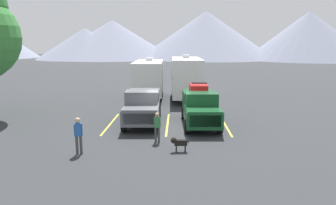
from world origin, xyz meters
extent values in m
plane|color=#2D3033|center=(0.00, 0.00, 0.00)|extent=(240.00, 240.00, 0.00)
cube|color=#595B60|center=(-1.58, 0.82, 0.91)|extent=(2.28, 5.39, 0.89)
cube|color=#595B60|center=(-1.51, -1.09, 1.40)|extent=(2.06, 1.56, 0.08)
cube|color=#595B60|center=(-1.56, 0.35, 1.77)|extent=(2.02, 1.45, 0.83)
cube|color=slate|center=(-1.54, -0.21, 1.81)|extent=(1.85, 0.30, 0.61)
cube|color=#595B60|center=(-1.63, 2.26, 1.64)|extent=(2.14, 2.52, 0.56)
cube|color=silver|center=(-1.48, -1.80, 0.96)|extent=(1.78, 0.12, 0.62)
cylinder|color=black|center=(-0.55, -0.95, 0.47)|extent=(0.31, 0.94, 0.93)
cylinder|color=black|center=(-2.48, -1.02, 0.47)|extent=(0.31, 0.94, 0.93)
cylinder|color=black|center=(-0.68, 2.67, 0.47)|extent=(0.31, 0.94, 0.93)
cylinder|color=black|center=(-2.60, 2.60, 0.47)|extent=(0.31, 0.94, 0.93)
cube|color=#144723|center=(2.04, 0.49, 0.88)|extent=(2.19, 5.31, 0.94)
cube|color=#144723|center=(2.11, -1.39, 1.39)|extent=(1.98, 1.54, 0.08)
cube|color=#144723|center=(2.06, 0.02, 1.75)|extent=(1.93, 1.43, 0.80)
cube|color=slate|center=(2.08, -0.52, 1.79)|extent=(1.77, 0.29, 0.59)
cube|color=#144723|center=(1.99, 1.91, 1.64)|extent=(2.05, 2.48, 0.58)
cube|color=silver|center=(2.13, -2.10, 0.93)|extent=(1.71, 0.12, 0.66)
cylinder|color=black|center=(3.03, -1.26, 0.41)|extent=(0.31, 0.83, 0.82)
cylinder|color=black|center=(1.18, -1.32, 0.41)|extent=(0.31, 0.83, 0.82)
cylinder|color=black|center=(2.90, 2.31, 0.41)|extent=(0.31, 0.83, 0.82)
cylinder|color=black|center=(1.06, 2.24, 0.41)|extent=(0.31, 0.83, 0.82)
cube|color=red|center=(1.99, 1.91, 2.16)|extent=(1.16, 1.58, 0.45)
cylinder|color=black|center=(2.46, 1.40, 2.15)|extent=(0.20, 0.45, 0.44)
cylinder|color=black|center=(1.56, 1.36, 2.15)|extent=(0.20, 0.45, 0.44)
cylinder|color=black|center=(2.42, 2.46, 2.15)|extent=(0.20, 0.45, 0.44)
cylinder|color=black|center=(1.52, 2.42, 2.15)|extent=(0.20, 0.45, 0.44)
cube|color=black|center=(2.01, 1.48, 2.53)|extent=(1.01, 0.12, 0.08)
cube|color=gold|center=(-3.63, 0.78, 0.00)|extent=(0.12, 5.50, 0.01)
cube|color=gold|center=(0.00, 0.78, 0.00)|extent=(0.12, 5.50, 0.01)
cube|color=gold|center=(3.63, 0.78, 0.00)|extent=(0.12, 5.50, 0.01)
cube|color=white|center=(-2.03, 10.35, 1.96)|extent=(2.69, 7.07, 2.86)
cube|color=brown|center=(-3.30, 10.32, 2.10)|extent=(0.18, 6.73, 0.24)
cube|color=silver|center=(-2.06, 11.40, 3.54)|extent=(0.62, 0.71, 0.30)
cube|color=#333333|center=(-1.93, 6.24, 0.32)|extent=(0.15, 1.20, 0.12)
cylinder|color=black|center=(-0.85, 9.53, 0.38)|extent=(0.24, 0.77, 0.76)
cylinder|color=black|center=(-3.17, 9.48, 0.38)|extent=(0.24, 0.77, 0.76)
cylinder|color=black|center=(-0.89, 11.22, 0.38)|extent=(0.24, 0.77, 0.76)
cylinder|color=black|center=(-3.21, 11.16, 0.38)|extent=(0.24, 0.77, 0.76)
cube|color=white|center=(1.40, 9.38, 2.12)|extent=(2.68, 6.75, 3.18)
cube|color=#4C6B99|center=(0.13, 9.35, 2.28)|extent=(0.17, 6.42, 0.24)
cube|color=silver|center=(1.37, 10.38, 3.86)|extent=(0.62, 0.71, 0.30)
cube|color=#333333|center=(1.49, 5.43, 0.32)|extent=(0.15, 1.20, 0.12)
cylinder|color=black|center=(2.57, 8.60, 0.38)|extent=(0.24, 0.77, 0.76)
cylinder|color=black|center=(0.26, 8.55, 0.38)|extent=(0.24, 0.77, 0.76)
cylinder|color=black|center=(2.54, 10.21, 0.38)|extent=(0.24, 0.77, 0.76)
cylinder|color=black|center=(0.22, 10.15, 0.38)|extent=(0.24, 0.77, 0.76)
cylinder|color=#3F3F42|center=(-0.49, -3.02, 0.40)|extent=(0.12, 0.12, 0.80)
cylinder|color=#3F3F42|center=(-0.33, -3.00, 0.40)|extent=(0.12, 0.12, 0.80)
cube|color=#33723F|center=(-0.41, -3.01, 1.09)|extent=(0.25, 0.21, 0.57)
sphere|color=tan|center=(-0.41, -3.01, 1.48)|extent=(0.22, 0.22, 0.22)
cylinder|color=#33723F|center=(-0.54, -3.02, 1.06)|extent=(0.09, 0.09, 0.51)
cylinder|color=#33723F|center=(-0.28, -2.99, 1.06)|extent=(0.09, 0.09, 0.51)
cylinder|color=#3F3F42|center=(-4.00, -4.90, 0.44)|extent=(0.13, 0.13, 0.88)
cylinder|color=#3F3F42|center=(-3.82, -4.84, 0.44)|extent=(0.13, 0.13, 0.88)
cube|color=#2659A5|center=(-3.91, -4.87, 1.19)|extent=(0.30, 0.27, 0.62)
sphere|color=tan|center=(-3.91, -4.87, 1.63)|extent=(0.24, 0.24, 0.24)
cylinder|color=#2659A5|center=(-4.05, -4.91, 1.16)|extent=(0.10, 0.10, 0.56)
cylinder|color=#2659A5|center=(-3.78, -4.83, 1.16)|extent=(0.10, 0.10, 0.56)
cube|color=black|center=(0.79, -4.38, 0.45)|extent=(0.61, 0.24, 0.27)
sphere|color=black|center=(0.46, -4.40, 0.56)|extent=(0.30, 0.30, 0.30)
cylinder|color=black|center=(1.12, -4.37, 0.50)|extent=(0.16, 0.05, 0.20)
cylinder|color=black|center=(0.58, -4.46, 0.16)|extent=(0.06, 0.06, 0.32)
cylinder|color=black|center=(0.58, -4.32, 0.16)|extent=(0.06, 0.06, 0.32)
cylinder|color=black|center=(1.00, -4.45, 0.16)|extent=(0.06, 0.06, 0.32)
cylinder|color=black|center=(1.00, -4.30, 0.16)|extent=(0.06, 0.06, 0.32)
cone|color=gray|center=(-28.02, 80.37, 4.71)|extent=(29.68, 29.68, 9.43)
cone|color=gray|center=(-20.26, 84.27, 6.01)|extent=(40.20, 40.20, 12.02)
cone|color=gray|center=(9.57, 85.35, 7.41)|extent=(43.83, 43.83, 14.82)
cone|color=gray|center=(38.75, 77.24, 6.98)|extent=(36.13, 36.13, 13.97)
camera|label=1|loc=(0.62, -18.74, 5.11)|focal=33.94mm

